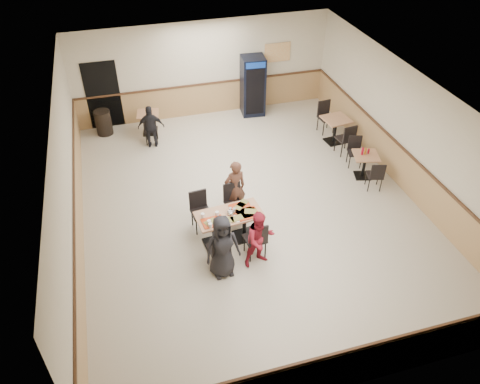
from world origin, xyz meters
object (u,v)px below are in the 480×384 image
object	(u,v)px
diner_woman_left	(222,247)
back_table	(149,120)
diner_man_opposite	(235,188)
pepsi_cooler	(253,86)
diner_woman_right	(260,239)
main_table	(229,223)
lone_diner	(151,127)
side_table_far	(335,127)
side_table_near	(365,162)
trash_bin	(104,123)

from	to	relation	value
diner_woman_left	back_table	distance (m)	6.21
diner_man_opposite	pepsi_cooler	distance (m)	5.11
diner_man_opposite	pepsi_cooler	bearing A→B (deg)	-120.42
diner_woman_right	diner_woman_left	bearing A→B (deg)	174.27
diner_woman_right	back_table	world-z (taller)	diner_woman_right
main_table	lone_diner	distance (m)	4.62
diner_woman_right	side_table_far	size ratio (longest dim) A/B	1.68
diner_woman_right	pepsi_cooler	xyz separation A→B (m)	(1.85, 6.48, 0.27)
diner_man_opposite	side_table_near	distance (m)	3.72
main_table	side_table_far	distance (m)	5.20
side_table_near	trash_bin	world-z (taller)	trash_bin
back_table	lone_diner	bearing A→B (deg)	-90.00
main_table	diner_man_opposite	size ratio (longest dim) A/B	1.01
diner_woman_left	diner_man_opposite	bearing A→B (deg)	62.33
diner_woman_right	trash_bin	world-z (taller)	diner_woman_right
lone_diner	side_table_far	bearing A→B (deg)	176.20
diner_woman_right	diner_man_opposite	bearing A→B (deg)	80.91
trash_bin	side_table_far	bearing A→B (deg)	-20.01
side_table_near	trash_bin	distance (m)	7.72
side_table_near	side_table_far	distance (m)	1.83
diner_woman_right	diner_man_opposite	distance (m)	1.74
diner_woman_left	pepsi_cooler	world-z (taller)	pepsi_cooler
side_table_near	pepsi_cooler	bearing A→B (deg)	112.73
side_table_near	trash_bin	xyz separation A→B (m)	(-6.49, 4.19, -0.07)
back_table	diner_man_opposite	bearing A→B (deg)	-71.01
back_table	trash_bin	world-z (taller)	trash_bin
pepsi_cooler	trash_bin	bearing A→B (deg)	-174.48
diner_woman_right	side_table_near	xyz separation A→B (m)	(3.63, 2.25, -0.22)
diner_man_opposite	lone_diner	xyz separation A→B (m)	(-1.50, 3.57, -0.09)
main_table	back_table	world-z (taller)	main_table
main_table	side_table_near	distance (m)	4.30
diner_woman_right	lone_diner	bearing A→B (deg)	95.49
main_table	diner_woman_left	bearing A→B (deg)	-117.90
pepsi_cooler	diner_man_opposite	bearing A→B (deg)	-106.87
pepsi_cooler	trash_bin	xyz separation A→B (m)	(-4.71, -0.04, -0.57)
main_table	trash_bin	xyz separation A→B (m)	(-2.43, 5.60, -0.13)
diner_woman_left	diner_man_opposite	world-z (taller)	diner_woman_left
trash_bin	side_table_near	bearing A→B (deg)	-32.85
diner_man_opposite	side_table_far	bearing A→B (deg)	-156.23
diner_woman_right	lone_diner	size ratio (longest dim) A/B	1.05
side_table_far	main_table	bearing A→B (deg)	-141.48
main_table	diner_woman_left	xyz separation A→B (m)	(-0.38, -0.91, 0.23)
lone_diner	side_table_near	size ratio (longest dim) A/B	1.65
main_table	diner_woman_right	xyz separation A→B (m)	(0.43, -0.83, 0.16)
main_table	diner_man_opposite	distance (m)	1.01
trash_bin	lone_diner	bearing A→B (deg)	-40.44
diner_woman_right	back_table	distance (m)	6.28
main_table	lone_diner	size ratio (longest dim) A/B	1.16
diner_woman_right	side_table_near	distance (m)	4.27
diner_woman_left	diner_man_opposite	xyz separation A→B (m)	(0.77, 1.81, -0.01)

